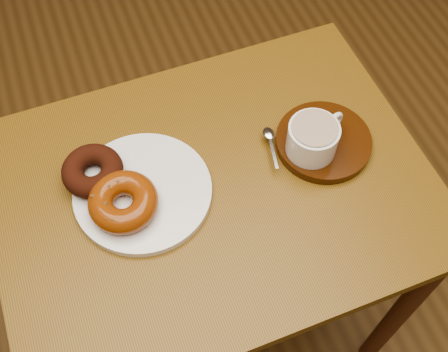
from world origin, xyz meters
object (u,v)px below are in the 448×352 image
object	(u,v)px
donut_plate	(143,192)
cafe_table	(214,216)
saucer	(323,142)
coffee_cup	(313,138)

from	to	relation	value
donut_plate	cafe_table	bearing A→B (deg)	-12.82
saucer	cafe_table	bearing A→B (deg)	-176.83
cafe_table	coffee_cup	world-z (taller)	coffee_cup
cafe_table	saucer	world-z (taller)	saucer
donut_plate	saucer	xyz separation A→B (m)	(0.32, -0.01, 0.00)
donut_plate	saucer	distance (m)	0.32
cafe_table	donut_plate	bearing A→B (deg)	166.55
saucer	coffee_cup	xyz separation A→B (m)	(-0.03, -0.01, 0.04)
donut_plate	coffee_cup	xyz separation A→B (m)	(0.29, -0.02, 0.04)
cafe_table	saucer	size ratio (longest dim) A/B	4.43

